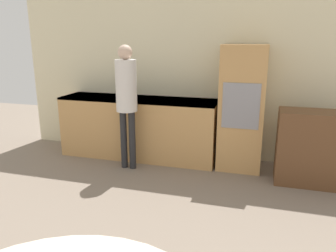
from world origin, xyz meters
TOP-DOWN VIEW (x-y plane):
  - wall_back at (0.00, 5.37)m, footprint 6.20×0.05m
  - kitchen_counter at (-1.05, 5.02)m, footprint 2.39×0.60m
  - oven_unit at (0.48, 5.03)m, footprint 0.60×0.59m
  - sideboard at (1.52, 4.70)m, footprint 1.12×0.45m
  - person_standing at (-1.03, 4.54)m, footprint 0.29×0.29m

SIDE VIEW (x-z plane):
  - sideboard at x=1.52m, z-range 0.00..0.94m
  - kitchen_counter at x=-1.05m, z-range 0.01..0.94m
  - oven_unit at x=0.48m, z-range 0.00..1.72m
  - person_standing at x=-1.03m, z-range 0.22..1.94m
  - wall_back at x=0.00m, z-range 0.00..2.60m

